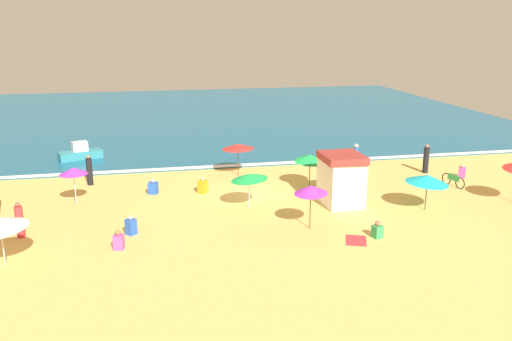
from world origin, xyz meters
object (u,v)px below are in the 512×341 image
(beach_umbrella_4, at_px, (73,171))
(small_boat_0, at_px, (80,153))
(beachgoer_8, at_px, (119,241))
(beachgoer_7, at_px, (203,186))
(parked_bicycle, at_px, (453,180))
(beachgoer_3, at_px, (377,231))
(beach_umbrella_6, at_px, (310,158))
(beachgoer_6, at_px, (356,157))
(beach_umbrella_2, at_px, (428,179))
(beachgoer_5, at_px, (332,163))
(beachgoer_10, at_px, (462,172))
(beach_umbrella_5, at_px, (0,223))
(beach_umbrella_3, at_px, (249,177))
(beachgoer_11, at_px, (153,187))
(beachgoer_4, at_px, (20,221))
(beachgoer_12, at_px, (89,171))
(beach_umbrella_1, at_px, (311,190))
(beachgoer_1, at_px, (131,226))
(beach_umbrella_0, at_px, (238,146))
(lifeguard_cabana, at_px, (341,179))
(beachgoer_2, at_px, (426,160))

(beach_umbrella_4, distance_m, small_boat_0, 10.29)
(beachgoer_8, bearing_deg, beachgoer_7, 58.53)
(parked_bicycle, height_order, beachgoer_3, beachgoer_3)
(beach_umbrella_6, xyz_separation_m, beachgoer_6, (4.25, 3.28, -0.95))
(beach_umbrella_2, xyz_separation_m, beachgoer_5, (-2.52, 7.53, -0.94))
(beachgoer_6, height_order, beachgoer_10, beachgoer_6)
(beach_umbrella_5, bearing_deg, beachgoer_7, 42.02)
(small_boat_0, bearing_deg, beach_umbrella_3, -52.02)
(beachgoer_11, bearing_deg, beachgoer_10, -1.76)
(beach_umbrella_2, distance_m, beachgoer_3, 5.31)
(beach_umbrella_6, bearing_deg, beachgoer_3, -84.74)
(beach_umbrella_2, distance_m, beachgoer_11, 15.18)
(beachgoer_4, bearing_deg, beachgoer_3, -11.86)
(beachgoer_12, bearing_deg, beachgoer_11, -34.60)
(beach_umbrella_1, xyz_separation_m, parked_bicycle, (10.51, 4.86, -1.58))
(beachgoer_12, bearing_deg, beachgoer_1, -73.34)
(beach_umbrella_2, xyz_separation_m, small_boat_0, (-18.99, 14.70, -1.16))
(beach_umbrella_6, relative_size, beachgoer_10, 2.34)
(beachgoer_1, relative_size, beachgoer_11, 1.05)
(beach_umbrella_6, relative_size, parked_bicycle, 1.19)
(beachgoer_3, distance_m, beachgoer_6, 11.93)
(beach_umbrella_5, bearing_deg, beachgoer_3, -1.15)
(beach_umbrella_0, distance_m, parked_bicycle, 13.35)
(beachgoer_5, height_order, small_boat_0, beachgoer_5)
(beach_umbrella_2, xyz_separation_m, beachgoer_8, (-15.66, -2.03, -1.30))
(lifeguard_cabana, distance_m, beachgoer_11, 10.74)
(beachgoer_3, height_order, beachgoer_5, beachgoer_5)
(beachgoer_1, relative_size, beachgoer_12, 0.51)
(beach_umbrella_6, xyz_separation_m, beachgoer_4, (-15.28, -4.74, -1.03))
(beach_umbrella_6, height_order, small_boat_0, beach_umbrella_6)
(beach_umbrella_1, distance_m, beachgoer_2, 13.16)
(lifeguard_cabana, distance_m, beachgoer_10, 10.03)
(beachgoer_10, bearing_deg, beachgoer_4, -169.30)
(beachgoer_8, relative_size, beachgoer_12, 0.47)
(beach_umbrella_2, relative_size, beachgoer_6, 1.76)
(beach_umbrella_4, xyz_separation_m, beach_umbrella_6, (13.33, 0.46, -0.08))
(beach_umbrella_1, distance_m, parked_bicycle, 11.69)
(beach_umbrella_3, height_order, beachgoer_4, beach_umbrella_3)
(beachgoer_1, height_order, beachgoer_5, beachgoer_5)
(beach_umbrella_0, distance_m, beachgoer_8, 12.75)
(beach_umbrella_6, height_order, parked_bicycle, beach_umbrella_6)
(beach_umbrella_5, height_order, beachgoer_10, beach_umbrella_5)
(beachgoer_2, xyz_separation_m, beachgoer_4, (-23.73, -6.36, -0.10))
(beach_umbrella_0, relative_size, beachgoer_6, 1.34)
(beach_umbrella_1, relative_size, parked_bicycle, 1.25)
(beach_umbrella_4, bearing_deg, beach_umbrella_0, 22.18)
(beachgoer_6, bearing_deg, beachgoer_11, -168.95)
(beachgoer_3, bearing_deg, beach_umbrella_4, 151.48)
(beach_umbrella_5, xyz_separation_m, beachgoer_11, (6.09, 8.44, -1.47))
(lifeguard_cabana, relative_size, beachgoer_4, 1.65)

